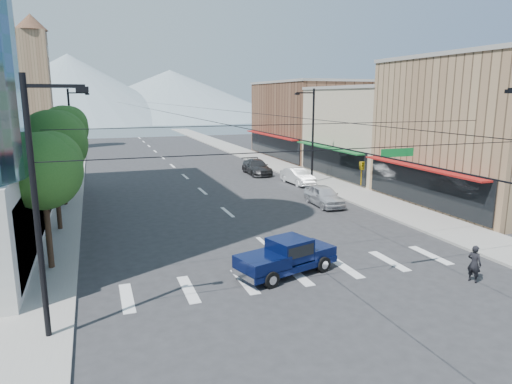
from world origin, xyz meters
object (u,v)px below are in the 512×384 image
parked_car_mid (298,176)px  pedestrian (474,264)px  parked_car_far (257,167)px  parked_car_near (324,196)px  pickup_truck (286,256)px

parked_car_mid → pedestrian: bearing=-99.7°
parked_car_mid → parked_car_far: size_ratio=0.84×
pedestrian → parked_car_mid: pedestrian is taller
parked_car_near → parked_car_far: bearing=92.4°
parked_car_mid → parked_car_far: bearing=101.1°
pickup_truck → parked_car_mid: size_ratio=1.17×
pedestrian → parked_car_mid: size_ratio=0.38×
parked_car_mid → parked_car_far: parked_car_far is taller
parked_car_far → pickup_truck: bearing=-105.0°
pickup_truck → parked_car_mid: 22.82m
pedestrian → parked_car_far: (0.61, 30.87, -0.07)m
pickup_truck → parked_car_mid: (10.06, 20.48, -0.14)m
pickup_truck → parked_car_far: bearing=56.5°
pickup_truck → pedestrian: bearing=-42.4°
parked_car_near → parked_car_mid: bearing=80.8°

